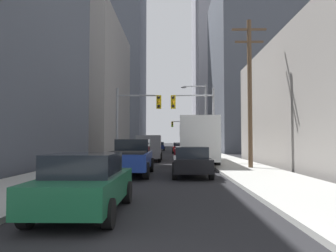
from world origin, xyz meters
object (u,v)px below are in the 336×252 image
object	(u,v)px
traffic_signal_near_left	(136,113)
traffic_signal_far_right	(182,129)
cargo_van_grey	(149,146)
sedan_maroon	(183,150)
sedan_red	(179,148)
city_bus	(196,139)
traffic_signal_near_right	(195,113)
sedan_green	(85,183)
pickup_truck_blue	(131,157)
sedan_black	(191,161)
sedan_navy	(159,146)

from	to	relation	value
traffic_signal_near_left	traffic_signal_far_right	bearing A→B (deg)	82.46
cargo_van_grey	traffic_signal_far_right	xyz separation A→B (m)	(3.80, 31.60, 2.74)
sedan_maroon	sedan_red	size ratio (longest dim) A/B	1.01
city_bus	sedan_maroon	world-z (taller)	city_bus
sedan_red	traffic_signal_far_right	world-z (taller)	traffic_signal_far_right
city_bus	cargo_van_grey	bearing A→B (deg)	141.72
city_bus	traffic_signal_near_right	bearing A→B (deg)	-122.43
city_bus	traffic_signal_far_right	size ratio (longest dim) A/B	1.93
sedan_green	cargo_van_grey	bearing A→B (deg)	89.53
sedan_red	traffic_signal_far_right	size ratio (longest dim) A/B	0.70
pickup_truck_blue	sedan_maroon	bearing A→B (deg)	78.74
sedan_green	traffic_signal_near_left	size ratio (longest dim) A/B	0.70
pickup_truck_blue	sedan_green	distance (m)	8.88
city_bus	sedan_black	xyz separation A→B (m)	(-0.95, -8.80, -1.16)
city_bus	sedan_red	size ratio (longest dim) A/B	2.74
sedan_red	traffic_signal_near_right	size ratio (longest dim) A/B	0.70
sedan_black	sedan_maroon	bearing A→B (deg)	89.39
sedan_maroon	traffic_signal_far_right	distance (m)	26.20
traffic_signal_near_right	sedan_navy	bearing A→B (deg)	97.38
cargo_van_grey	sedan_green	distance (m)	20.11
pickup_truck_blue	sedan_red	size ratio (longest dim) A/B	1.28
pickup_truck_blue	sedan_black	bearing A→B (deg)	-12.31
sedan_maroon	traffic_signal_far_right	bearing A→B (deg)	88.64
sedan_black	traffic_signal_far_right	xyz separation A→B (m)	(0.80, 43.52, 3.26)
sedan_red	traffic_signal_near_left	size ratio (longest dim) A/B	0.70
pickup_truck_blue	sedan_navy	bearing A→B (deg)	90.15
cargo_van_grey	sedan_black	world-z (taller)	cargo_van_grey
cargo_van_grey	sedan_navy	size ratio (longest dim) A/B	1.24
city_bus	cargo_van_grey	xyz separation A→B (m)	(-3.95, 3.12, -0.64)
sedan_green	sedan_navy	distance (m)	48.49
city_bus	sedan_red	bearing A→B (deg)	92.78
sedan_black	traffic_signal_far_right	bearing A→B (deg)	88.94
city_bus	sedan_red	distance (m)	19.38
city_bus	sedan_red	world-z (taller)	city_bus
cargo_van_grey	sedan_green	bearing A→B (deg)	-90.47
sedan_red	traffic_signal_near_left	xyz separation A→B (m)	(-3.83, -19.51, 3.26)
sedan_black	traffic_signal_near_left	size ratio (longest dim) A/B	0.70
pickup_truck_blue	traffic_signal_near_left	size ratio (longest dim) A/B	0.90
city_bus	traffic_signal_near_left	bearing A→B (deg)	-177.72
cargo_van_grey	sedan_maroon	size ratio (longest dim) A/B	1.23
sedan_navy	traffic_signal_near_right	world-z (taller)	traffic_signal_near_right
sedan_navy	traffic_signal_near_left	bearing A→B (deg)	-90.98
cargo_van_grey	traffic_signal_near_right	size ratio (longest dim) A/B	0.88
sedan_red	sedan_navy	xyz separation A→B (m)	(-3.28, 12.18, 0.00)
pickup_truck_blue	cargo_van_grey	bearing A→B (deg)	89.15
sedan_red	sedan_navy	bearing A→B (deg)	105.09
sedan_red	traffic_signal_far_right	xyz separation A→B (m)	(0.79, 15.39, 3.26)
cargo_van_grey	traffic_signal_near_right	distance (m)	5.76
sedan_maroon	sedan_red	bearing A→B (deg)	90.93
pickup_truck_blue	sedan_black	size ratio (longest dim) A/B	1.29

